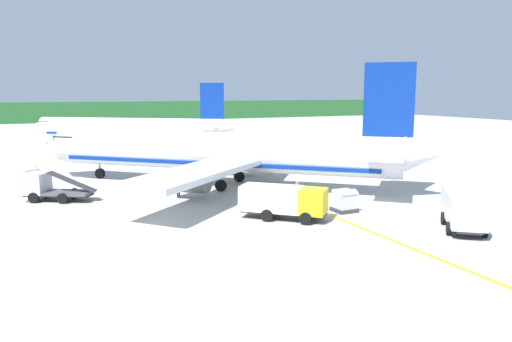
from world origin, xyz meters
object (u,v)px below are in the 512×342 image
Objects in this scene: airliner_foreground at (221,152)px; cargo_container_near at (345,201)px; crew_loader_right at (178,186)px; cargo_container_mid at (31,179)px; crew_loader_left at (36,172)px; service_truck_baggage at (47,187)px; service_truck_fuel at (463,208)px; service_truck_pushback at (283,200)px; crew_marshaller at (297,189)px; airliner_mid_apron at (132,129)px.

airliner_foreground is 17.92× the size of cargo_container_near.
crew_loader_right is at bearing -149.88° from airliner_foreground.
cargo_container_mid is 4.72m from crew_loader_left.
service_truck_baggage is 3.32× the size of cargo_container_near.
service_truck_baggage is 3.75× the size of crew_loader_left.
service_truck_fuel is 12.48m from service_truck_pushback.
cargo_container_near is (21.06, -14.26, -0.32)m from service_truck_baggage.
service_truck_fuel is at bearing -66.04° from crew_marshaller.
service_truck_pushback is 5.46m from cargo_container_near.
service_truck_pushback is (15.63, -14.24, 0.24)m from service_truck_baggage.
service_truck_pushback is at bearing -66.49° from crew_loader_right.
crew_loader_right is at bearing -51.19° from crew_loader_left.
airliner_foreground is 16.34m from service_truck_baggage.
cargo_container_near is at bearing -49.42° from crew_loader_left.
service_truck_pushback is at bearing -57.29° from crew_loader_left.
airliner_foreground is 40.76m from airliner_mid_apron.
service_truck_pushback is at bearing -92.27° from airliner_foreground.
airliner_foreground is at bearing 108.90° from cargo_container_near.
cargo_container_mid is 1.30× the size of crew_loader_right.
crew_marshaller is at bearing -24.03° from service_truck_baggage.
cargo_container_near is at bearing -0.21° from service_truck_pushback.
crew_marshaller is at bearing -32.21° from crew_loader_right.
cargo_container_mid reaches higher than crew_loader_left.
service_truck_pushback is (0.43, -54.96, -1.65)m from airliner_mid_apron.
crew_marshaller is at bearing 51.90° from service_truck_pushback.
cargo_container_near is at bearing -34.10° from service_truck_baggage.
service_truck_baggage is 1.00× the size of service_truck_pushback.
crew_loader_left is (0.58, 4.69, -0.04)m from cargo_container_mid.
service_truck_baggage is 3.77× the size of crew_loader_right.
service_truck_baggage reaches higher than cargo_container_near.
airliner_foreground reaches higher than service_truck_fuel.
airliner_mid_apron is 63.36m from service_truck_fuel.
airliner_foreground is at bearing 112.54° from crew_marshaller.
airliner_foreground is 20.38× the size of crew_marshaller.
cargo_container_mid is (-16.84, 20.62, -0.43)m from service_truck_pushback.
crew_loader_right is (-4.40, -43.87, -2.12)m from airliner_mid_apron.
airliner_mid_apron reaches higher than service_truck_pushback.
service_truck_baggage is at bearing 145.90° from cargo_container_near.
crew_loader_right is (-9.05, 5.70, 0.00)m from crew_marshaller.
crew_loader_left is at bearing 130.58° from cargo_container_near.
airliner_mid_apron reaches higher than crew_loader_right.
airliner_mid_apron is 5.28× the size of service_truck_baggage.
service_truck_fuel reaches higher than cargo_container_near.
crew_loader_left is at bearing 128.81° from crew_loader_right.
airliner_mid_apron is at bearing 61.91° from crew_loader_left.
airliner_mid_apron reaches higher than cargo_container_mid.
cargo_container_mid is at bearing -97.09° from crew_loader_left.
crew_loader_left is at bearing 128.61° from service_truck_fuel.
crew_loader_left is 1.00× the size of crew_loader_right.
crew_marshaller is at bearing -67.46° from airliner_foreground.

